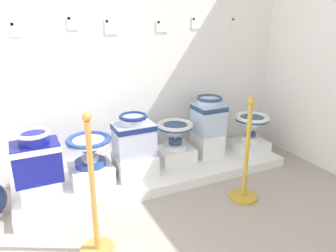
# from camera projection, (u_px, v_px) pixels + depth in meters

# --- Properties ---
(wall_back) EXTENTS (3.71, 0.06, 2.94)m
(wall_back) POSITION_uv_depth(u_px,v_px,m) (138.00, 32.00, 3.38)
(wall_back) COLOR white
(wall_back) RESTS_ON ground_plane
(display_platform) EXTENTS (2.81, 0.79, 0.10)m
(display_platform) POSITION_uv_depth(u_px,v_px,m) (157.00, 172.00, 3.46)
(display_platform) COLOR white
(display_platform) RESTS_ON ground_plane
(plinth_block_squat_floral) EXTENTS (0.33, 0.36, 0.17)m
(plinth_block_squat_floral) POSITION_uv_depth(u_px,v_px,m) (41.00, 188.00, 2.88)
(plinth_block_squat_floral) COLOR white
(plinth_block_squat_floral) RESTS_ON display_platform
(antique_toilet_squat_floral) EXTENTS (0.40, 0.30, 0.45)m
(antique_toilet_squat_floral) POSITION_uv_depth(u_px,v_px,m) (36.00, 156.00, 2.78)
(antique_toilet_squat_floral) COLOR navy
(antique_toilet_squat_floral) RESTS_ON plinth_block_squat_floral
(plinth_block_pale_glazed) EXTENTS (0.39, 0.34, 0.17)m
(plinth_block_pale_glazed) POSITION_uv_depth(u_px,v_px,m) (91.00, 173.00, 3.13)
(plinth_block_pale_glazed) COLOR white
(plinth_block_pale_glazed) RESTS_ON display_platform
(antique_toilet_pale_glazed) EXTENTS (0.42, 0.42, 0.28)m
(antique_toilet_pale_glazed) POSITION_uv_depth(u_px,v_px,m) (89.00, 147.00, 3.05)
(antique_toilet_pale_glazed) COLOR #2A4698
(antique_toilet_pale_glazed) RESTS_ON plinth_block_pale_glazed
(plinth_block_slender_white) EXTENTS (0.39, 0.35, 0.21)m
(plinth_block_slender_white) POSITION_uv_depth(u_px,v_px,m) (135.00, 164.00, 3.28)
(plinth_block_slender_white) COLOR white
(plinth_block_slender_white) RESTS_ON display_platform
(antique_toilet_slender_white) EXTENTS (0.39, 0.28, 0.42)m
(antique_toilet_slender_white) POSITION_uv_depth(u_px,v_px,m) (134.00, 135.00, 3.18)
(antique_toilet_slender_white) COLOR silver
(antique_toilet_slender_white) RESTS_ON plinth_block_slender_white
(plinth_block_tall_cobalt) EXTENTS (0.39, 0.32, 0.16)m
(plinth_block_tall_cobalt) POSITION_uv_depth(u_px,v_px,m) (175.00, 154.00, 3.58)
(plinth_block_tall_cobalt) COLOR white
(plinth_block_tall_cobalt) RESTS_ON display_platform
(antique_toilet_tall_cobalt) EXTENTS (0.38, 0.38, 0.29)m
(antique_toilet_tall_cobalt) POSITION_uv_depth(u_px,v_px,m) (175.00, 132.00, 3.49)
(antique_toilet_tall_cobalt) COLOR white
(antique_toilet_tall_cobalt) RESTS_ON plinth_block_tall_cobalt
(plinth_block_broad_patterned) EXTENTS (0.29, 0.30, 0.26)m
(plinth_block_broad_patterned) POSITION_uv_depth(u_px,v_px,m) (207.00, 144.00, 3.74)
(plinth_block_broad_patterned) COLOR white
(plinth_block_broad_patterned) RESTS_ON display_platform
(antique_toilet_broad_patterned) EXTENTS (0.31, 0.31, 0.43)m
(antique_toilet_broad_patterned) POSITION_uv_depth(u_px,v_px,m) (209.00, 114.00, 3.62)
(antique_toilet_broad_patterned) COLOR silver
(antique_toilet_broad_patterned) RESTS_ON plinth_block_broad_patterned
(plinth_block_central_ornate) EXTENTS (0.38, 0.33, 0.11)m
(plinth_block_central_ornate) POSITION_uv_depth(u_px,v_px,m) (250.00, 146.00, 3.88)
(plinth_block_central_ornate) COLOR white
(plinth_block_central_ornate) RESTS_ON display_platform
(antique_toilet_central_ornate) EXTENTS (0.40, 0.40, 0.32)m
(antique_toilet_central_ornate) POSITION_uv_depth(u_px,v_px,m) (251.00, 124.00, 3.79)
(antique_toilet_central_ornate) COLOR white
(antique_toilet_central_ornate) RESTS_ON plinth_block_central_ornate
(info_placard_first) EXTENTS (0.11, 0.01, 0.13)m
(info_placard_first) POSITION_uv_depth(u_px,v_px,m) (17.00, 29.00, 2.86)
(info_placard_first) COLOR white
(info_placard_second) EXTENTS (0.10, 0.01, 0.13)m
(info_placard_second) POSITION_uv_depth(u_px,v_px,m) (73.00, 22.00, 3.05)
(info_placard_second) COLOR white
(info_placard_third) EXTENTS (0.14, 0.01, 0.16)m
(info_placard_third) POSITION_uv_depth(u_px,v_px,m) (111.00, 26.00, 3.21)
(info_placard_third) COLOR white
(info_placard_fourth) EXTENTS (0.13, 0.01, 0.13)m
(info_placard_fourth) POSITION_uv_depth(u_px,v_px,m) (162.00, 26.00, 3.44)
(info_placard_fourth) COLOR white
(info_placard_fifth) EXTENTS (0.11, 0.01, 0.13)m
(info_placard_fifth) POSITION_uv_depth(u_px,v_px,m) (196.00, 23.00, 3.60)
(info_placard_fifth) COLOR white
(info_placard_sixth) EXTENTS (0.11, 0.01, 0.15)m
(info_placard_sixth) POSITION_uv_depth(u_px,v_px,m) (235.00, 23.00, 3.82)
(info_placard_sixth) COLOR white
(stanchion_post_near_left) EXTENTS (0.25, 0.25, 1.06)m
(stanchion_post_near_left) POSITION_uv_depth(u_px,v_px,m) (95.00, 212.00, 2.28)
(stanchion_post_near_left) COLOR #CD8D3F
(stanchion_post_near_left) RESTS_ON ground_plane
(stanchion_post_near_right) EXTENTS (0.26, 0.26, 0.98)m
(stanchion_post_near_right) POSITION_uv_depth(u_px,v_px,m) (245.00, 171.00, 2.98)
(stanchion_post_near_right) COLOR gold
(stanchion_post_near_right) RESTS_ON ground_plane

